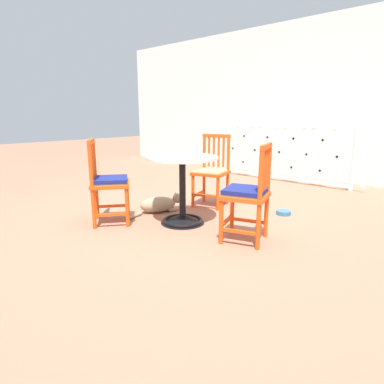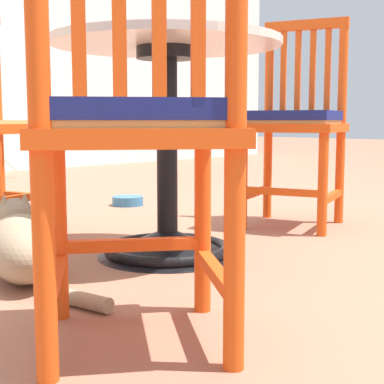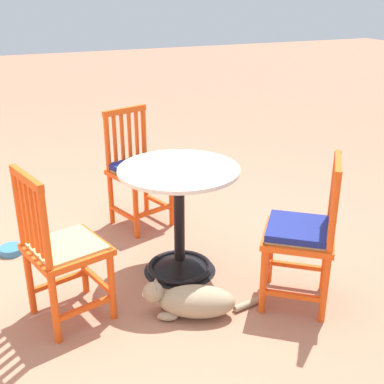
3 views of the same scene
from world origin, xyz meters
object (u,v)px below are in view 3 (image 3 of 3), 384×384
tabby_cat (190,301)px  pet_water_bowl (12,250)px  cafe_table (179,232)px  orange_chair_tucked_in (303,235)px  orange_chair_near_fence (62,250)px  orange_chair_facing_out (138,171)px

tabby_cat → pet_water_bowl: 1.47m
cafe_table → orange_chair_tucked_in: bearing=-138.5°
orange_chair_tucked_in → orange_chair_near_fence: size_ratio=1.00×
cafe_table → orange_chair_tucked_in: (-0.60, -0.53, 0.16)m
tabby_cat → pet_water_bowl: size_ratio=4.29×
orange_chair_facing_out → orange_chair_near_fence: same height
cafe_table → pet_water_bowl: cafe_table is taller
pet_water_bowl → orange_chair_facing_out: bearing=-83.2°
orange_chair_tucked_in → tabby_cat: size_ratio=1.25×
tabby_cat → cafe_table: bearing=-14.4°
orange_chair_tucked_in → orange_chair_near_fence: bearing=74.1°
cafe_table → orange_chair_near_fence: 0.82m
pet_water_bowl → tabby_cat: bearing=-142.4°
cafe_table → orange_chair_tucked_in: orange_chair_tucked_in is taller
orange_chair_tucked_in → pet_water_bowl: 2.05m
orange_chair_near_fence → tabby_cat: (-0.26, -0.65, -0.34)m
orange_chair_facing_out → orange_chair_near_fence: (-1.02, 0.75, -0.01)m
orange_chair_tucked_in → orange_chair_facing_out: bearing=21.5°
cafe_table → orange_chair_tucked_in: 0.81m
orange_chair_near_fence → orange_chair_tucked_in: bearing=-105.9°
orange_chair_near_fence → pet_water_bowl: bearing=15.1°
cafe_table → pet_water_bowl: (0.68, 1.02, -0.26)m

